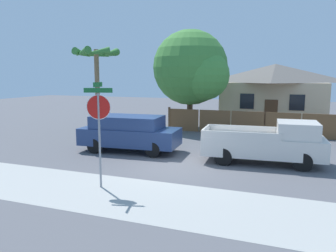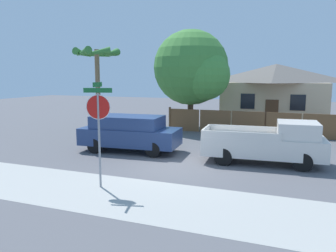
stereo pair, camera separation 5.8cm
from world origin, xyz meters
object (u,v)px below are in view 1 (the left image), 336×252
object	(u,v)px
red_suv	(129,132)
stop_sign	(99,116)
oak_tree	(193,69)
palm_tree	(96,61)
house	(274,92)
orange_pickup	(268,143)

from	to	relation	value
red_suv	stop_sign	size ratio (longest dim) A/B	1.42
red_suv	stop_sign	world-z (taller)	stop_sign
oak_tree	palm_tree	size ratio (longest dim) A/B	1.28
house	oak_tree	distance (m)	8.24
stop_sign	red_suv	bearing A→B (deg)	92.52
red_suv	oak_tree	bearing A→B (deg)	79.01
orange_pickup	palm_tree	bearing A→B (deg)	159.35
red_suv	orange_pickup	world-z (taller)	orange_pickup
oak_tree	orange_pickup	world-z (taller)	oak_tree
palm_tree	red_suv	size ratio (longest dim) A/B	1.09
house	red_suv	size ratio (longest dim) A/B	1.67
house	palm_tree	world-z (taller)	palm_tree
house	oak_tree	world-z (taller)	oak_tree
red_suv	house	bearing A→B (deg)	62.81
palm_tree	orange_pickup	xyz separation A→B (m)	(10.14, -3.02, -3.68)
oak_tree	red_suv	xyz separation A→B (m)	(-0.94, -7.71, -3.16)
house	red_suv	distance (m)	15.29
oak_tree	red_suv	world-z (taller)	oak_tree
oak_tree	stop_sign	size ratio (longest dim) A/B	1.97
palm_tree	red_suv	bearing A→B (deg)	-39.55
palm_tree	oak_tree	bearing A→B (deg)	45.34
oak_tree	stop_sign	bearing A→B (deg)	-87.36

